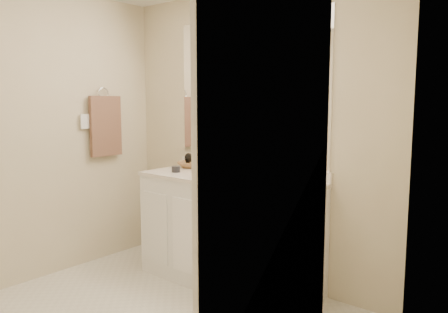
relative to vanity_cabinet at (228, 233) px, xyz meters
name	(u,v)px	position (x,y,z in m)	size (l,w,h in m)	color
wall_back	(249,135)	(0.00, 0.28, 0.77)	(2.60, 0.02, 2.40)	beige
wall_left	(20,136)	(-1.30, -1.02, 0.77)	(0.02, 2.60, 2.40)	beige
wall_right	(315,169)	(1.30, -1.02, 0.77)	(0.02, 2.60, 2.40)	beige
vanity_cabinet	(228,233)	(0.00, 0.00, 0.00)	(1.50, 0.55, 0.85)	white
countertop	(228,179)	(0.00, 0.00, 0.44)	(1.52, 0.57, 0.03)	silver
backsplash	(248,168)	(0.00, 0.26, 0.50)	(1.52, 0.03, 0.08)	white
sink_basin	(226,179)	(0.00, -0.02, 0.44)	(0.37, 0.37, 0.02)	beige
faucet	(240,168)	(0.00, 0.16, 0.51)	(0.02, 0.02, 0.11)	silver
mirror	(249,91)	(0.00, 0.27, 1.14)	(1.48, 0.01, 1.20)	white
blue_mug	(229,167)	(-0.08, 0.12, 0.52)	(0.09, 0.09, 0.13)	navy
tan_cup	(256,172)	(0.16, 0.15, 0.50)	(0.06, 0.06, 0.08)	beige
toothbrush	(257,158)	(0.17, 0.15, 0.60)	(0.01, 0.01, 0.19)	#EC3EAD
mouthwash_bottle	(281,168)	(0.43, 0.11, 0.56)	(0.09, 0.09, 0.21)	#0E92A9
soap_dish	(265,185)	(0.44, -0.12, 0.46)	(0.09, 0.07, 0.01)	white
green_soap	(266,183)	(0.44, -0.12, 0.48)	(0.08, 0.05, 0.03)	#91E137
orange_comb	(236,184)	(0.23, -0.19, 0.46)	(0.11, 0.02, 0.00)	#DE4D17
dark_jar	(176,169)	(-0.50, -0.09, 0.48)	(0.07, 0.07, 0.05)	#232328
extra_white_bottle	(202,164)	(-0.33, 0.06, 0.53)	(0.04, 0.04, 0.14)	silver
soap_bottle_white	(224,159)	(-0.22, 0.22, 0.56)	(0.08, 0.08, 0.22)	white
soap_bottle_cream	(215,159)	(-0.31, 0.20, 0.55)	(0.08, 0.09, 0.19)	beige
soap_bottle_yellow	(206,160)	(-0.39, 0.18, 0.54)	(0.13, 0.13, 0.17)	#E9DD5A
wicker_basket	(191,164)	(-0.58, 0.18, 0.48)	(0.23, 0.23, 0.06)	#98693D
hair_dryer	(192,158)	(-0.56, 0.18, 0.54)	(0.07, 0.07, 0.15)	black
towel_ring	(103,93)	(-1.27, -0.25, 1.12)	(0.11, 0.11, 0.01)	silver
hand_towel	(106,126)	(-1.25, -0.25, 0.82)	(0.04, 0.32, 0.55)	#4B3228
switch_plate	(85,121)	(-1.27, -0.45, 0.88)	(0.01, 0.09, 0.13)	white
door	(271,231)	(1.29, -1.32, 0.57)	(0.02, 0.82, 2.00)	white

